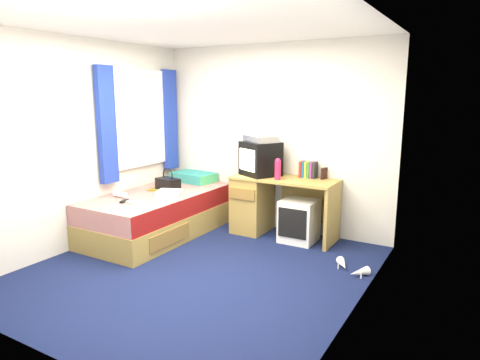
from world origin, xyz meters
The scene contains 20 objects.
ground centered at (0.00, 0.00, 0.00)m, with size 3.40×3.40×0.00m, color #0C1438.
room_shell centered at (0.00, 0.00, 1.45)m, with size 3.40×3.40×3.40m.
bed centered at (-1.10, 0.70, 0.27)m, with size 1.01×2.00×0.54m.
pillow centered at (-1.14, 1.51, 0.61)m, with size 0.60×0.38×0.13m, color #1A5DAC.
desk centered at (0.03, 1.44, 0.41)m, with size 1.30×0.55×0.75m.
storage_cube centered at (0.54, 1.35, 0.26)m, with size 0.41×0.41×0.51m, color white.
crt_tv centered at (-0.04, 1.44, 0.96)m, with size 0.56×0.55×0.43m.
vcr centered at (-0.04, 1.44, 1.22)m, with size 0.41×0.29×0.08m, color #B2B2B4.
book_row centered at (0.55, 1.60, 0.85)m, with size 0.20×0.13×0.20m.
picture_frame centered at (0.75, 1.61, 0.82)m, with size 0.02×0.12×0.14m, color black.
pink_water_bottle centered at (0.28, 1.29, 0.87)m, with size 0.07×0.07×0.23m, color #E52054.
aerosol_can centered at (0.17, 1.47, 0.85)m, with size 0.05×0.05×0.20m, color white.
handbag centered at (-1.09, 0.88, 0.63)m, with size 0.35×0.24×0.30m.
towel centered at (-0.80, 0.55, 0.59)m, with size 0.29×0.24×0.10m, color silver.
magazine centered at (-1.23, 0.87, 0.55)m, with size 0.21×0.28×0.01m, color gold.
water_bottle centered at (-1.34, 0.29, 0.58)m, with size 0.07×0.07×0.20m, color white.
colour_swatch_fan centered at (-1.07, 0.15, 0.55)m, with size 0.22×0.06×0.01m, color gold.
remote_control centered at (-1.15, 0.15, 0.55)m, with size 0.05×0.16×0.02m, color black.
window_assembly centered at (-1.55, 0.90, 1.42)m, with size 0.11×1.42×1.40m.
white_heels centered at (1.36, 0.75, 0.04)m, with size 0.40×0.36×0.09m.
Camera 1 is at (2.44, -3.32, 1.77)m, focal length 32.00 mm.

